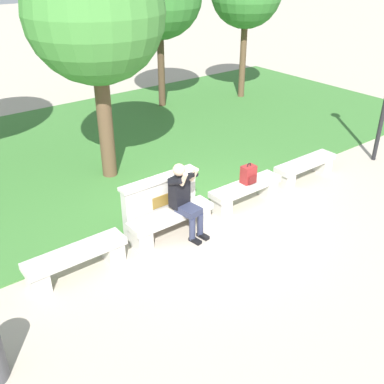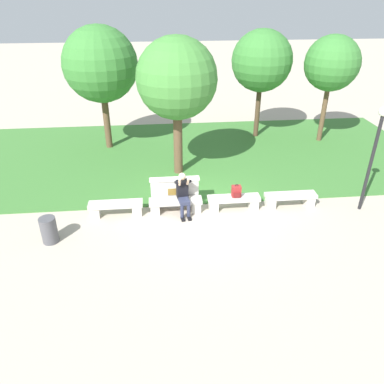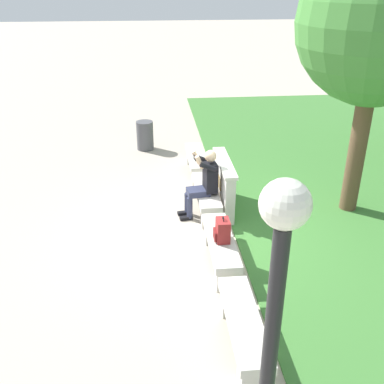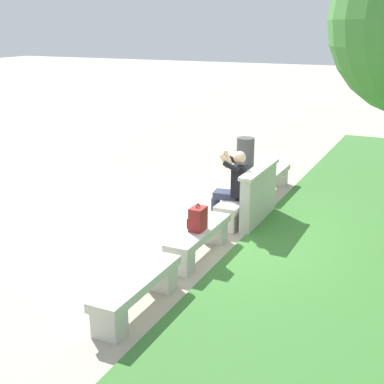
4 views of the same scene
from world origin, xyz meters
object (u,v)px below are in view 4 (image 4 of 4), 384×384
at_px(person_photographer, 232,183).
at_px(bench_mid, 199,238).
at_px(bench_far, 138,289).
at_px(trash_bin, 245,153).
at_px(bench_main, 270,179).
at_px(backpack, 197,219).
at_px(bench_near, 240,204).

bearing_deg(person_photographer, bench_mid, 2.78).
distance_m(bench_far, person_photographer, 3.43).
bearing_deg(bench_mid, person_photographer, -177.22).
bearing_deg(trash_bin, bench_main, 34.88).
bearing_deg(backpack, person_photographer, -177.15).
height_order(bench_mid, bench_far, same).
height_order(bench_mid, person_photographer, person_photographer).
relative_size(bench_near, bench_mid, 1.00).
height_order(backpack, trash_bin, backpack).
height_order(bench_near, bench_far, same).
bearing_deg(bench_far, bench_near, 180.00).
relative_size(bench_main, bench_near, 1.00).
height_order(bench_far, person_photographer, person_photographer).
height_order(bench_mid, trash_bin, trash_bin).
height_order(bench_mid, backpack, backpack).
bearing_deg(bench_far, backpack, 179.83).
xyz_separation_m(bench_near, bench_far, (3.64, 0.00, 0.00)).
relative_size(bench_main, bench_far, 1.00).
bearing_deg(bench_mid, backpack, 4.59).
xyz_separation_m(person_photographer, trash_bin, (-3.74, -1.10, -0.36)).
bearing_deg(person_photographer, backpack, 2.85).
xyz_separation_m(bench_near, bench_mid, (1.82, 0.00, 0.00)).
bearing_deg(bench_far, person_photographer, -178.71).
bearing_deg(bench_near, bench_mid, 0.00).
distance_m(bench_main, bench_near, 1.82).
relative_size(bench_mid, trash_bin, 2.17).
distance_m(bench_main, bench_mid, 3.64).
xyz_separation_m(bench_near, backpack, (1.88, 0.01, 0.34)).
xyz_separation_m(bench_main, bench_mid, (3.64, 0.00, 0.00)).
xyz_separation_m(bench_far, trash_bin, (-7.15, -1.18, 0.09)).
xyz_separation_m(bench_far, backpack, (-1.75, 0.01, 0.34)).
bearing_deg(bench_near, person_photographer, -18.33).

